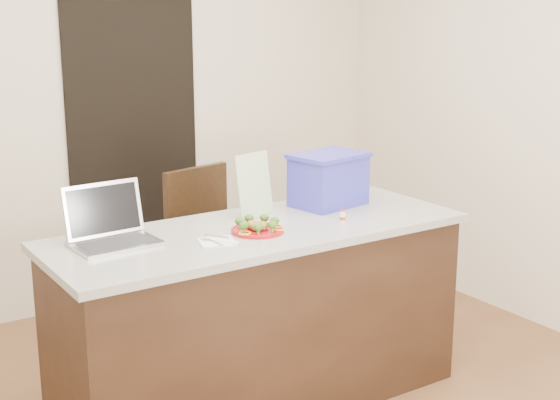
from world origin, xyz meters
TOP-DOWN VIEW (x-y plane):
  - room_shell at (0.00, 0.00)m, footprint 4.00×4.00m
  - doorway at (0.10, 1.98)m, footprint 0.90×0.02m
  - island at (0.00, 0.25)m, footprint 2.06×0.76m
  - plate at (-0.05, 0.18)m, footprint 0.25×0.25m
  - meatballs at (-0.05, 0.18)m, footprint 0.10×0.10m
  - broccoli at (-0.05, 0.18)m, footprint 0.21×0.21m
  - pepper_rings at (-0.05, 0.18)m, footprint 0.23×0.22m
  - napkin at (-0.29, 0.14)m, footprint 0.19×0.19m
  - fork at (-0.31, 0.15)m, footprint 0.03×0.15m
  - knife at (-0.26, 0.12)m, footprint 0.09×0.21m
  - yogurt_bottle at (0.39, 0.10)m, footprint 0.03×0.03m
  - laptop at (-0.69, 0.41)m, footprint 0.38×0.31m
  - leaflet at (0.09, 0.44)m, footprint 0.23×0.11m
  - blue_box at (0.54, 0.41)m, footprint 0.43×0.35m
  - chair at (0.15, 1.08)m, footprint 0.55×0.56m

SIDE VIEW (x-z plane):
  - island at x=0.00m, z-range 0.00..0.92m
  - chair at x=0.15m, z-range 0.07..1.11m
  - napkin at x=-0.29m, z-range 0.92..0.93m
  - fork at x=-0.31m, z-range 0.93..0.93m
  - plate at x=-0.05m, z-range 0.92..0.94m
  - knife at x=-0.26m, z-range 0.93..0.93m
  - pepper_rings at x=-0.05m, z-range 0.93..0.94m
  - yogurt_bottle at x=0.39m, z-range 0.91..0.98m
  - meatballs at x=-0.05m, z-range 0.93..0.97m
  - broccoli at x=-0.05m, z-range 0.95..0.99m
  - laptop at x=-0.69m, z-range 0.86..1.12m
  - doorway at x=0.10m, z-range 0.00..2.00m
  - blue_box at x=0.54m, z-range 0.92..1.20m
  - leaflet at x=0.09m, z-range 0.92..1.24m
  - room_shell at x=0.00m, z-range -0.38..3.62m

